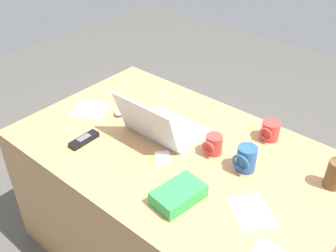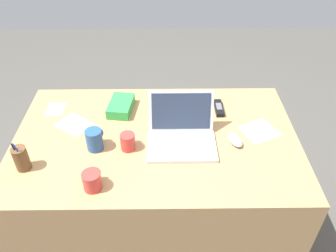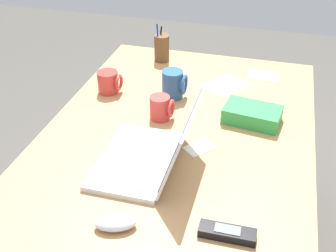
{
  "view_description": "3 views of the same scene",
  "coord_description": "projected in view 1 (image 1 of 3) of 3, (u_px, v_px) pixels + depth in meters",
  "views": [
    {
      "loc": [
        -0.85,
        1.05,
        1.76
      ],
      "look_at": [
        0.09,
        -0.05,
        0.76
      ],
      "focal_mm": 41.95,
      "sensor_mm": 36.0,
      "label": 1
    },
    {
      "loc": [
        0.05,
        -1.34,
        1.85
      ],
      "look_at": [
        0.06,
        -0.01,
        0.78
      ],
      "focal_mm": 36.93,
      "sensor_mm": 36.0,
      "label": 2
    },
    {
      "loc": [
        1.09,
        0.28,
        1.52
      ],
      "look_at": [
        0.03,
        -0.01,
        0.79
      ],
      "focal_mm": 45.32,
      "sensor_mm": 36.0,
      "label": 3
    }
  ],
  "objects": [
    {
      "name": "coffee_mug_spare",
      "position": [
        270.0,
        131.0,
        1.75
      ],
      "size": [
        0.08,
        0.09,
        0.09
      ],
      "color": "#C63833",
      "rests_on": "desk"
    },
    {
      "name": "computer_mouse",
      "position": [
        122.0,
        110.0,
        1.95
      ],
      "size": [
        0.09,
        0.12,
        0.04
      ],
      "primitive_type": "ellipsoid",
      "rotation": [
        0.0,
        0.0,
        0.33
      ],
      "color": "silver",
      "rests_on": "desk"
    },
    {
      "name": "paper_note_near_laptop",
      "position": [
        163.0,
        158.0,
        1.66
      ],
      "size": [
        0.11,
        0.11,
        0.0
      ],
      "primitive_type": "cube",
      "rotation": [
        0.0,
        0.0,
        -0.72
      ],
      "color": "white",
      "rests_on": "desk"
    },
    {
      "name": "snack_bag",
      "position": [
        179.0,
        195.0,
        1.45
      ],
      "size": [
        0.15,
        0.21,
        0.06
      ],
      "primitive_type": "cube",
      "rotation": [
        0.0,
        0.0,
        -0.14
      ],
      "color": "green",
      "rests_on": "desk"
    },
    {
      "name": "paper_note_left",
      "position": [
        252.0,
        211.0,
        1.41
      ],
      "size": [
        0.21,
        0.21,
        0.0
      ],
      "primitive_type": "cube",
      "rotation": [
        0.0,
        0.0,
        -0.61
      ],
      "color": "white",
      "rests_on": "desk"
    },
    {
      "name": "pen_holder",
      "position": [
        335.0,
        174.0,
        1.49
      ],
      "size": [
        0.07,
        0.07,
        0.17
      ],
      "color": "brown",
      "rests_on": "desk"
    },
    {
      "name": "coffee_mug_tall",
      "position": [
        246.0,
        159.0,
        1.57
      ],
      "size": [
        0.08,
        0.09,
        0.11
      ],
      "color": "#26518C",
      "rests_on": "desk"
    },
    {
      "name": "paper_note_right",
      "position": [
        90.0,
        110.0,
        1.98
      ],
      "size": [
        0.22,
        0.21,
        0.0
      ],
      "primitive_type": "cube",
      "rotation": [
        0.0,
        0.0,
        0.44
      ],
      "color": "white",
      "rests_on": "desk"
    },
    {
      "name": "ground_plane",
      "position": [
        176.0,
        251.0,
        2.12
      ],
      "size": [
        6.0,
        6.0,
        0.0
      ],
      "primitive_type": "plane",
      "color": "#4C4944"
    },
    {
      "name": "desk",
      "position": [
        176.0,
        206.0,
        1.92
      ],
      "size": [
        1.45,
        0.9,
        0.7
      ],
      "primitive_type": "cube",
      "color": "tan",
      "rests_on": "ground"
    },
    {
      "name": "cordless_phone",
      "position": [
        84.0,
        140.0,
        1.75
      ],
      "size": [
        0.05,
        0.14,
        0.03
      ],
      "color": "black",
      "rests_on": "desk"
    },
    {
      "name": "coffee_mug_white",
      "position": [
        213.0,
        145.0,
        1.67
      ],
      "size": [
        0.07,
        0.08,
        0.09
      ],
      "color": "#C63833",
      "rests_on": "desk"
    },
    {
      "name": "laptop",
      "position": [
        161.0,
        126.0,
        1.78
      ],
      "size": [
        0.34,
        0.29,
        0.22
      ],
      "color": "silver",
      "rests_on": "desk"
    }
  ]
}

